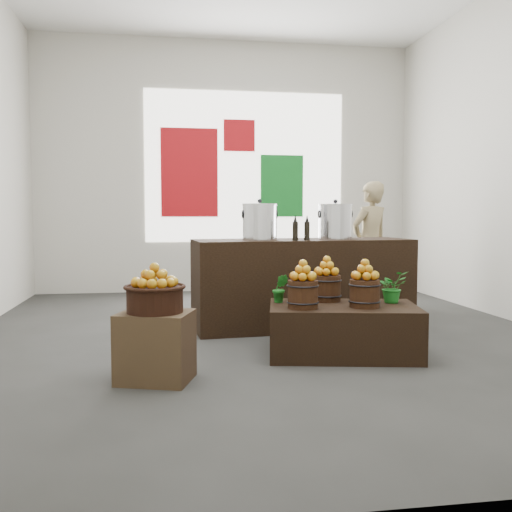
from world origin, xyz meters
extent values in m
plane|color=#31312F|center=(0.00, 0.00, 0.00)|extent=(7.00, 7.00, 0.00)
cube|color=beige|center=(0.00, 3.50, 2.00)|extent=(6.00, 0.04, 4.00)
cube|color=white|center=(0.30, 3.48, 2.00)|extent=(3.20, 0.02, 2.40)
cube|color=#A80C13|center=(-0.60, 3.47, 1.90)|extent=(0.90, 0.04, 1.40)
cube|color=#106C20|center=(0.90, 3.47, 1.70)|extent=(0.70, 0.04, 1.00)
cube|color=#A80C13|center=(0.20, 3.47, 2.50)|extent=(0.50, 0.04, 0.50)
cube|color=brown|center=(-1.07, -1.45, 0.26)|extent=(0.63, 0.57, 0.52)
cylinder|color=black|center=(-1.07, -1.45, 0.61)|extent=(0.42, 0.42, 0.19)
cube|color=black|center=(0.55, -0.92, 0.22)|extent=(1.42, 1.03, 0.45)
cylinder|color=#341E0E|center=(0.16, -1.02, 0.56)|extent=(0.26, 0.26, 0.24)
cylinder|color=#341E0E|center=(0.70, -1.05, 0.56)|extent=(0.26, 0.26, 0.24)
cylinder|color=#341E0E|center=(0.47, -0.66, 0.56)|extent=(0.26, 0.26, 0.24)
imported|color=#16691C|center=(1.03, -0.85, 0.59)|extent=(0.31, 0.29, 0.29)
imported|color=#16691C|center=(0.03, -0.68, 0.57)|extent=(0.16, 0.14, 0.26)
cube|color=black|center=(0.49, 0.36, 0.48)|extent=(2.42, 0.94, 0.97)
cylinder|color=silver|center=(0.01, 0.32, 1.15)|extent=(0.37, 0.37, 0.37)
cylinder|color=silver|center=(0.87, 0.39, 1.15)|extent=(0.37, 0.37, 0.37)
imported|color=#8C7C56|center=(1.77, 1.71, 0.84)|extent=(0.73, 0.63, 1.69)
camera|label=1|loc=(-0.99, -5.70, 1.25)|focal=40.00mm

